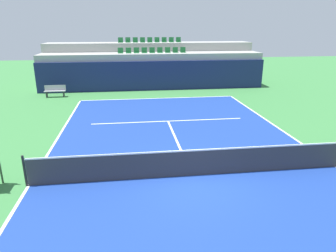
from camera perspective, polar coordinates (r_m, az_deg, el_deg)
ground_plane at (r=10.75m, az=4.54°, el=-9.31°), size 80.00×80.00×0.00m
court_surface at (r=10.75m, az=4.54°, el=-9.28°), size 11.00×24.00×0.01m
baseline_far at (r=21.92m, az=-1.90°, el=5.23°), size 11.00×0.10×0.00m
sideline_left at (r=11.07m, az=-24.75°, el=-10.15°), size 0.10×24.00×0.00m
sideline_right at (r=12.96m, az=29.02°, el=-6.66°), size 0.10×24.00×0.00m
service_line_far at (r=16.60m, az=0.01°, el=0.93°), size 8.26×0.10×0.00m
centre_service_line at (r=13.61m, az=1.77°, el=-3.07°), size 0.10×6.40×0.00m
back_wall at (r=24.70m, az=-2.65°, el=9.43°), size 18.22×0.30×2.33m
stands_tier_lower at (r=25.99m, az=-2.92°, el=10.45°), size 18.22×2.40×2.85m
stands_tier_upper at (r=28.32m, az=-3.34°, el=11.83°), size 18.22×2.40×3.57m
seating_row_lower at (r=25.92m, az=-3.00°, el=13.87°), size 5.65×0.44×0.44m
seating_row_upper at (r=28.26m, az=-3.43°, el=15.71°), size 5.65×0.44×0.44m
tennis_net at (r=10.53m, az=4.61°, el=-6.85°), size 11.08×0.08×1.07m
player_bench at (r=23.81m, az=-20.50°, el=6.36°), size 1.50×0.40×0.85m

